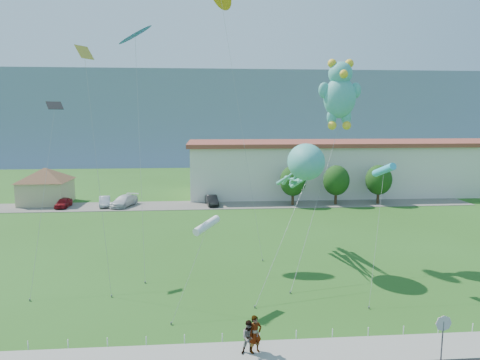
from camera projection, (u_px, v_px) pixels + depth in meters
name	position (u px, v px, depth m)	size (l,w,h in m)	color
ground	(239.00, 329.00, 24.15)	(160.00, 160.00, 0.00)	#275417
sidewalk	(243.00, 355.00, 21.43)	(80.00, 2.50, 0.10)	gray
parking_strip	(219.00, 205.00, 58.68)	(70.00, 6.00, 0.06)	#59544C
hill_ridge	(211.00, 116.00, 140.74)	(160.00, 50.00, 25.00)	slate
pavilion	(46.00, 182.00, 59.31)	(9.20, 9.20, 5.00)	tan
warehouse	(378.00, 166.00, 69.02)	(61.00, 15.00, 8.20)	beige
stop_sign	(443.00, 328.00, 20.49)	(0.80, 0.07, 2.50)	slate
rope_fence	(241.00, 337.00, 22.84)	(26.05, 0.05, 0.50)	white
tree_near	(293.00, 181.00, 58.00)	(3.60, 3.60, 5.47)	#3F2B19
tree_mid	(336.00, 180.00, 58.47)	(3.60, 3.60, 5.47)	#3F2B19
tree_far	(379.00, 180.00, 58.95)	(3.60, 3.60, 5.47)	#3F2B19
pedestrian_left	(255.00, 334.00, 21.49)	(0.70, 0.46, 1.93)	gray
pedestrian_right	(250.00, 337.00, 21.36)	(0.85, 0.66, 1.74)	gray
parked_car_red	(64.00, 203.00, 56.86)	(1.50, 3.72, 1.27)	maroon
parked_car_silver	(105.00, 201.00, 57.64)	(1.38, 3.97, 1.31)	#B4B5BB
parked_car_white	(124.00, 201.00, 57.56)	(2.04, 5.01, 1.45)	silver
parked_car_black	(212.00, 200.00, 58.27)	(1.43, 4.09, 1.35)	black
octopus_kite	(302.00, 169.00, 33.82)	(6.11, 13.24, 9.94)	teal
teddy_bear_kite	(340.00, 93.00, 35.01)	(7.23, 8.81, 16.59)	teal
small_kite_black	(52.00, 126.00, 31.75)	(1.29, 7.02, 13.21)	black
small_kite_white	(206.00, 226.00, 26.75)	(2.41, 3.87, 5.61)	white
small_kite_blue	(135.00, 40.00, 36.33)	(2.39, 9.28, 19.59)	blue
small_kite_cyan	(384.00, 171.00, 29.20)	(2.36, 4.72, 8.75)	#30B1D9
small_kite_orange	(222.00, 1.00, 37.31)	(4.15, 5.96, 23.33)	orange
small_kite_yellow	(88.00, 85.00, 28.63)	(2.37, 3.34, 16.64)	gold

